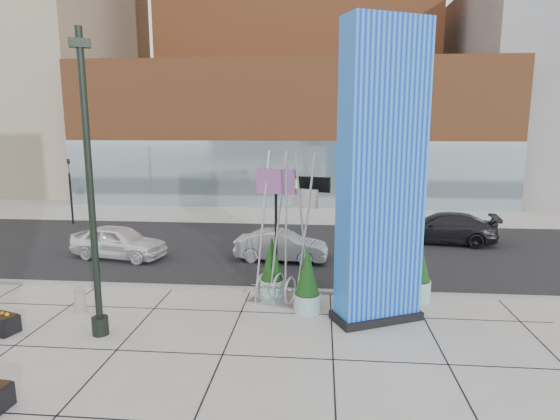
# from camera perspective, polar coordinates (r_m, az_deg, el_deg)

# --- Properties ---
(ground) EXTENTS (160.00, 160.00, 0.00)m
(ground) POSITION_cam_1_polar(r_m,az_deg,el_deg) (14.52, -10.17, -15.00)
(ground) COLOR #9E9991
(ground) RESTS_ON ground
(street_asphalt) EXTENTS (80.00, 12.00, 0.02)m
(street_asphalt) POSITION_cam_1_polar(r_m,az_deg,el_deg) (23.73, -3.84, -4.72)
(street_asphalt) COLOR black
(street_asphalt) RESTS_ON ground
(curb_edge) EXTENTS (80.00, 0.30, 0.12)m
(curb_edge) POSITION_cam_1_polar(r_m,az_deg,el_deg) (18.09, -6.82, -9.49)
(curb_edge) COLOR gray
(curb_edge) RESTS_ON ground
(tower_podium) EXTENTS (34.00, 10.00, 11.00)m
(tower_podium) POSITION_cam_1_polar(r_m,az_deg,el_deg) (39.72, 1.35, 9.39)
(tower_podium) COLOR #95512B
(tower_podium) RESTS_ON ground
(tower_glass_front) EXTENTS (34.00, 0.60, 5.00)m
(tower_glass_front) POSITION_cam_1_polar(r_m,az_deg,el_deg) (35.12, 0.81, 4.36)
(tower_glass_front) COLOR #8CA5B2
(tower_glass_front) RESTS_ON ground
(building_beige_left) EXTENTS (18.00, 20.00, 34.00)m
(building_beige_left) POSITION_cam_1_polar(r_m,az_deg,el_deg) (56.29, -28.69, 20.25)
(building_beige_left) COLOR gray
(building_beige_left) RESTS_ON ground
(blue_pylon) EXTENTS (3.04, 2.29, 9.26)m
(blue_pylon) POSITION_cam_1_polar(r_m,az_deg,el_deg) (14.64, 12.25, 3.44)
(blue_pylon) COLOR #0D2FC6
(blue_pylon) RESTS_ON ground
(lamp_post) EXTENTS (0.60, 0.48, 8.77)m
(lamp_post) POSITION_cam_1_polar(r_m,az_deg,el_deg) (14.38, -21.91, -0.77)
(lamp_post) COLOR black
(lamp_post) RESTS_ON ground
(public_art_sculpture) EXTENTS (2.60, 1.85, 5.35)m
(public_art_sculpture) POSITION_cam_1_polar(r_m,az_deg,el_deg) (16.39, 0.60, -6.59)
(public_art_sculpture) COLOR silver
(public_art_sculpture) RESTS_ON ground
(concrete_bollard) EXTENTS (0.38, 0.38, 0.73)m
(concrete_bollard) POSITION_cam_1_polar(r_m,az_deg,el_deg) (17.29, -23.19, -10.17)
(concrete_bollard) COLOR gray
(concrete_bollard) RESTS_ON ground
(overhead_street_sign) EXTENTS (2.05, 0.69, 4.40)m
(overhead_street_sign) POSITION_cam_1_polar(r_m,az_deg,el_deg) (16.63, 2.08, 2.06)
(overhead_street_sign) COLOR black
(overhead_street_sign) RESTS_ON ground
(round_planter_east) EXTENTS (1.06, 1.06, 2.66)m
(round_planter_east) POSITION_cam_1_polar(r_m,az_deg,el_deg) (17.30, 16.28, -6.59)
(round_planter_east) COLOR #8EC0BA
(round_planter_east) RESTS_ON ground
(round_planter_mid) EXTENTS (0.89, 0.89, 2.23)m
(round_planter_mid) POSITION_cam_1_polar(r_m,az_deg,el_deg) (15.70, 3.35, -8.71)
(round_planter_mid) COLOR #8EC0BA
(round_planter_mid) RESTS_ON ground
(round_planter_west) EXTENTS (0.90, 0.90, 2.24)m
(round_planter_west) POSITION_cam_1_polar(r_m,az_deg,el_deg) (17.11, -0.98, -7.05)
(round_planter_west) COLOR #8EC0BA
(round_planter_west) RESTS_ON ground
(car_white_west) EXTENTS (4.78, 2.69, 1.54)m
(car_white_west) POSITION_cam_1_polar(r_m,az_deg,el_deg) (23.19, -19.06, -3.71)
(car_white_west) COLOR white
(car_white_west) RESTS_ON ground
(car_silver_mid) EXTENTS (4.33, 1.89, 1.39)m
(car_silver_mid) POSITION_cam_1_polar(r_m,az_deg,el_deg) (21.49, 0.15, -4.42)
(car_silver_mid) COLOR #A9ACB1
(car_silver_mid) RESTS_ON ground
(car_dark_east) EXTENTS (5.76, 3.05, 1.59)m
(car_dark_east) POSITION_cam_1_polar(r_m,az_deg,el_deg) (26.14, 19.16, -2.10)
(car_dark_east) COLOR black
(car_dark_east) RESTS_ON ground
(traffic_signal) EXTENTS (0.15, 0.18, 4.10)m
(traffic_signal) POSITION_cam_1_polar(r_m,az_deg,el_deg) (31.97, -24.20, 2.49)
(traffic_signal) COLOR black
(traffic_signal) RESTS_ON ground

